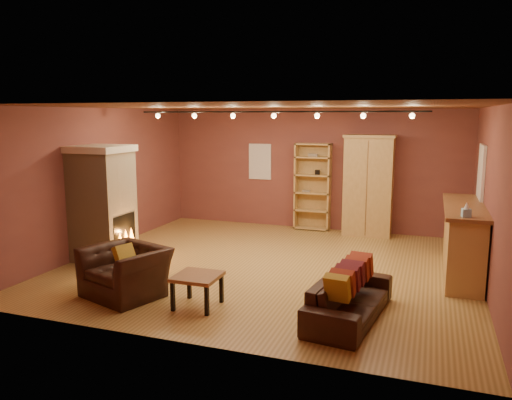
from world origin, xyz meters
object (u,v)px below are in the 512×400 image
at_px(loveseat, 350,290).
at_px(coffee_table, 197,279).
at_px(fireplace, 103,203).
at_px(bookcase, 313,186).
at_px(armoire, 368,185).
at_px(armchair, 125,263).
at_px(bar_counter, 463,240).

xyz_separation_m(loveseat, coffee_table, (-2.07, -0.30, 0.01)).
distance_m(fireplace, bookcase, 4.85).
relative_size(armoire, armchair, 1.72).
bearing_deg(loveseat, bookcase, 26.00).
bearing_deg(fireplace, loveseat, -14.88).
bearing_deg(bookcase, armoire, -7.78).
bearing_deg(fireplace, bar_counter, 10.80).
xyz_separation_m(armchair, coffee_table, (1.20, -0.04, -0.10)).
xyz_separation_m(bar_counter, loveseat, (-1.49, -2.45, -0.22)).
bearing_deg(armoire, bar_counter, -51.88).
bearing_deg(bookcase, armchair, -106.97).
bearing_deg(bookcase, loveseat, -71.56).
height_order(fireplace, loveseat, fireplace).
bearing_deg(bookcase, bar_counter, -38.95).
relative_size(fireplace, loveseat, 1.11).
height_order(fireplace, bar_counter, fireplace).
bearing_deg(loveseat, armchair, 102.11).
height_order(armoire, armchair, armoire).
bearing_deg(armchair, bookcase, 91.71).
height_order(bar_counter, armchair, bar_counter).
distance_m(bar_counter, armchair, 5.48).
distance_m(bookcase, coffee_table, 5.36).
relative_size(fireplace, coffee_table, 3.42).
xyz_separation_m(armoire, bar_counter, (1.86, -2.37, -0.52)).
relative_size(bar_counter, loveseat, 1.31).
distance_m(bookcase, bar_counter, 4.08).
bearing_deg(coffee_table, fireplace, 149.70).
height_order(bookcase, bar_counter, bookcase).
relative_size(armchair, coffee_table, 2.10).
relative_size(armoire, loveseat, 1.17).
bearing_deg(fireplace, bookcase, 50.50).
distance_m(fireplace, bar_counter, 6.37).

